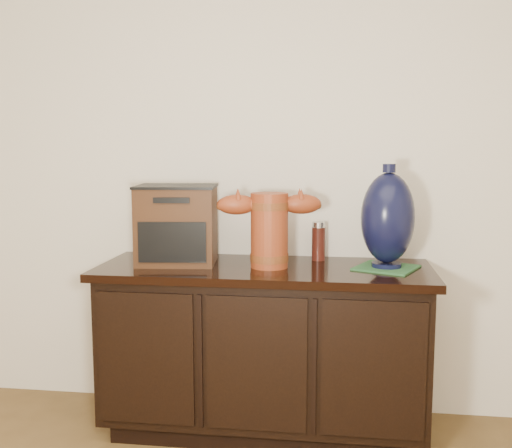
# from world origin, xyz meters

# --- Properties ---
(sideboard) EXTENTS (1.46, 0.56, 0.75)m
(sideboard) POSITION_xyz_m (0.00, 2.23, 0.39)
(sideboard) COLOR black
(sideboard) RESTS_ON ground
(terracotta_vessel) EXTENTS (0.46, 0.20, 0.32)m
(terracotta_vessel) POSITION_xyz_m (0.02, 2.21, 0.94)
(terracotta_vessel) COLOR #9B3F1C
(terracotta_vessel) RESTS_ON sideboard
(tv_radio) EXTENTS (0.38, 0.32, 0.35)m
(tv_radio) POSITION_xyz_m (-0.40, 2.25, 0.93)
(tv_radio) COLOR #3A1F0E
(tv_radio) RESTS_ON sideboard
(green_mat) EXTENTS (0.31, 0.31, 0.01)m
(green_mat) POSITION_xyz_m (0.53, 2.25, 0.76)
(green_mat) COLOR #2B5F31
(green_mat) RESTS_ON sideboard
(lamp_base) EXTENTS (0.30, 0.30, 0.44)m
(lamp_base) POSITION_xyz_m (0.53, 2.25, 0.97)
(lamp_base) COLOR black
(lamp_base) RESTS_ON green_mat
(spray_can) EXTENTS (0.06, 0.06, 0.18)m
(spray_can) POSITION_xyz_m (0.23, 2.40, 0.84)
(spray_can) COLOR #611B10
(spray_can) RESTS_ON sideboard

